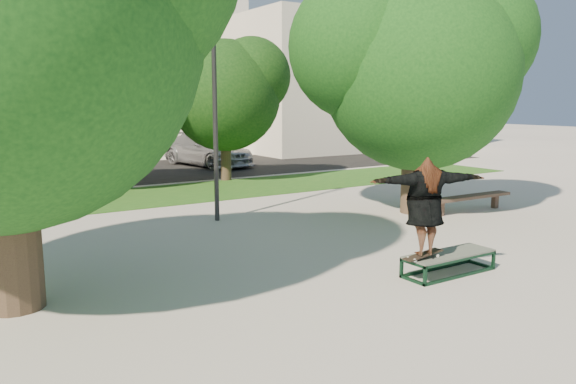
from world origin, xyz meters
TOP-DOWN VIEW (x-y plane):
  - ground at (0.00, 0.00)m, footprint 120.00×120.00m
  - grass_strip at (1.00, 9.50)m, footprint 30.00×4.00m
  - asphalt_strip at (0.00, 16.00)m, footprint 40.00×8.00m
  - tree_right at (5.92, 3.08)m, footprint 6.24×5.33m
  - bg_tree_mid at (-1.08, 12.08)m, footprint 5.76×4.92m
  - bg_tree_right at (4.43, 11.57)m, footprint 5.04×4.31m
  - lamppost at (1.00, 5.00)m, footprint 0.25×0.15m
  - side_building at (18.00, 22.00)m, footprint 15.00×10.00m
  - grind_box at (2.50, -1.31)m, footprint 1.80×0.60m
  - skater_rig at (1.85, -1.31)m, footprint 2.11×1.21m
  - bench at (7.35, 2.26)m, footprint 2.98×0.47m
  - car_grey at (-2.00, 16.42)m, footprint 3.11×5.18m
  - car_silver_b at (6.00, 16.50)m, footprint 3.14×5.59m

SIDE VIEW (x-z plane):
  - ground at x=0.00m, z-range 0.00..0.00m
  - asphalt_strip at x=0.00m, z-range 0.00..0.01m
  - grass_strip at x=1.00m, z-range 0.00..0.02m
  - grind_box at x=2.50m, z-range 0.00..0.38m
  - bench at x=7.35m, z-range 0.15..0.61m
  - car_grey at x=-2.00m, z-range 0.00..1.35m
  - car_silver_b at x=6.00m, z-range 0.00..1.53m
  - skater_rig at x=1.85m, z-range 0.41..2.16m
  - lamppost at x=1.00m, z-range 0.10..6.21m
  - bg_tree_right at x=4.43m, z-range 0.77..6.21m
  - side_building at x=18.00m, z-range 0.00..8.00m
  - bg_tree_mid at x=-1.08m, z-range 0.90..7.14m
  - tree_right at x=5.92m, z-range 0.84..7.35m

